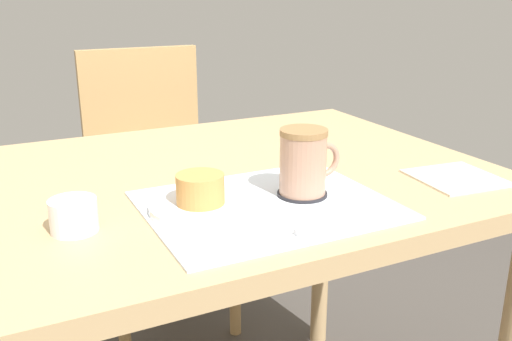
{
  "coord_description": "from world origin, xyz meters",
  "views": [
    {
      "loc": [
        -0.36,
        -0.97,
        1.08
      ],
      "look_at": [
        0.04,
        -0.15,
        0.78
      ],
      "focal_mm": 40.0,
      "sensor_mm": 36.0,
      "label": 1
    }
  ],
  "objects": [
    {
      "name": "coffee_coaster",
      "position": [
        0.11,
        -0.18,
        0.74
      ],
      "size": [
        0.09,
        0.09,
        0.0
      ],
      "primitive_type": "cylinder",
      "color": "#232328",
      "rests_on": "placemat"
    },
    {
      "name": "pastry",
      "position": [
        -0.07,
        -0.17,
        0.77
      ],
      "size": [
        0.08,
        0.08,
        0.05
      ],
      "primitive_type": "cylinder",
      "color": "tan",
      "rests_on": "pastry_plate"
    },
    {
      "name": "coffee_mug",
      "position": [
        0.12,
        -0.18,
        0.79
      ],
      "size": [
        0.11,
        0.08,
        0.11
      ],
      "color": "tan",
      "rests_on": "coffee_coaster"
    },
    {
      "name": "teaspoon",
      "position": [
        0.08,
        -0.31,
        0.74
      ],
      "size": [
        0.13,
        0.02,
        0.01
      ],
      "primitive_type": "cylinder",
      "rotation": [
        0.0,
        1.57,
        0.11
      ],
      "color": "silver",
      "rests_on": "placemat"
    },
    {
      "name": "placemat",
      "position": [
        0.04,
        -0.19,
        0.73
      ],
      "size": [
        0.39,
        0.32,
        0.0
      ],
      "primitive_type": "cube",
      "color": "white",
      "rests_on": "dining_table"
    },
    {
      "name": "dining_table",
      "position": [
        0.0,
        0.0,
        0.65
      ],
      "size": [
        1.12,
        0.79,
        0.73
      ],
      "color": "tan",
      "rests_on": "ground_plane"
    },
    {
      "name": "paper_napkin",
      "position": [
        0.42,
        -0.23,
        0.73
      ],
      "size": [
        0.16,
        0.16,
        0.0
      ],
      "primitive_type": "cube",
      "rotation": [
        0.0,
        0.0,
        -0.09
      ],
      "color": "silver",
      "rests_on": "dining_table"
    },
    {
      "name": "wooden_chair",
      "position": [
        0.11,
        0.75,
        0.49
      ],
      "size": [
        0.43,
        0.43,
        0.88
      ],
      "rotation": [
        0.0,
        0.0,
        3.11
      ],
      "color": "tan",
      "rests_on": "ground_plane"
    },
    {
      "name": "sugar_bowl",
      "position": [
        -0.26,
        -0.16,
        0.76
      ],
      "size": [
        0.07,
        0.07,
        0.05
      ],
      "primitive_type": "cylinder",
      "color": "white",
      "rests_on": "dining_table"
    },
    {
      "name": "pastry_plate",
      "position": [
        -0.07,
        -0.17,
        0.74
      ],
      "size": [
        0.17,
        0.17,
        0.01
      ],
      "primitive_type": "cylinder",
      "color": "white",
      "rests_on": "placemat"
    }
  ]
}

